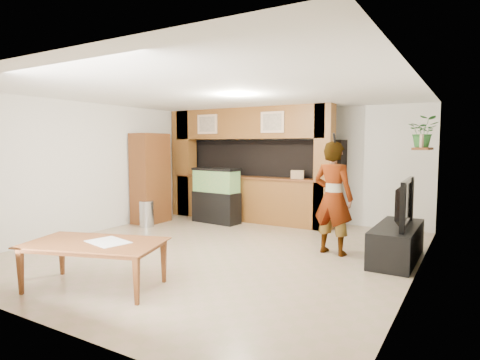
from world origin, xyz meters
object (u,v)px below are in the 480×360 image
Objects in this scene: aquarium at (216,196)px; dining_table at (94,266)px; person at (333,198)px; television at (398,202)px; pantry_cabinet at (151,178)px.

dining_table is at bearing -70.13° from aquarium.
person is 1.11× the size of dining_table.
aquarium reaches higher than dining_table.
television is 4.41m from dining_table.
television reaches higher than dining_table.
dining_table is at bearing -56.17° from pantry_cabinet.
pantry_cabinet is 1.62× the size of aquarium.
person is (3.09, -1.21, 0.31)m from aquarium.
dining_table is at bearing 135.05° from television.
aquarium is 1.00× the size of television.
dining_table is (1.08, -4.28, -0.32)m from aquarium.
person is at bearing 96.28° from television.
pantry_cabinet is at bearing 84.28° from television.
pantry_cabinet reaches higher than television.
television is 0.68× the size of person.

